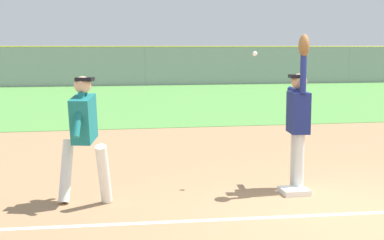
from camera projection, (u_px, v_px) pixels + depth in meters
ground_plane at (352, 213)px, 7.24m from camera, size 77.15×77.15×0.00m
outfield_grass at (167, 99)px, 23.00m from camera, size 47.57×16.40×0.01m
first_base at (294, 191)px, 8.19m from camera, size 0.38×0.38×0.08m
fielder at (299, 115)px, 8.29m from camera, size 0.31×0.90×2.28m
runner at (84, 131)px, 7.57m from camera, size 0.76×0.83×1.72m
baseball at (255, 54)px, 8.47m from camera, size 0.07×0.07×0.07m
outfield_fence at (145, 66)px, 30.85m from camera, size 47.65×0.08×2.14m
parked_car_red at (56, 70)px, 34.42m from camera, size 4.50×2.32×1.25m
parked_car_black at (149, 70)px, 35.42m from camera, size 4.55×2.43×1.25m
parked_car_silver at (229, 69)px, 36.01m from camera, size 4.59×2.51×1.25m
parked_car_green at (308, 69)px, 36.65m from camera, size 4.41×2.14×1.25m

